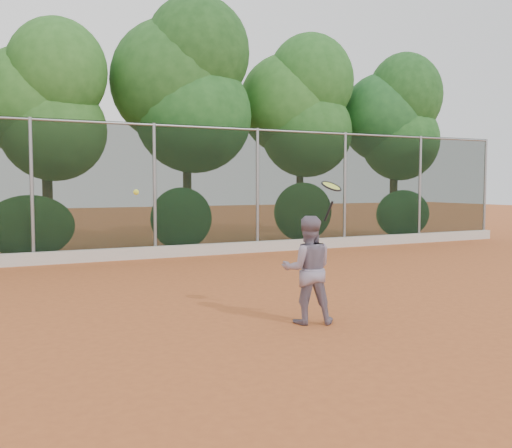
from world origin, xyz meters
name	(u,v)px	position (x,y,z in m)	size (l,w,h in m)	color
ground	(285,309)	(0.00, 0.00, 0.00)	(80.00, 80.00, 0.00)	#B2582A
concrete_curb	(157,252)	(0.00, 6.82, 0.15)	(24.00, 0.20, 0.30)	beige
tennis_player	(308,270)	(-0.14, -0.89, 0.74)	(0.72, 0.56, 1.49)	gray
chainlink_fence	(155,186)	(0.00, 7.00, 1.86)	(24.09, 0.09, 3.50)	black
foliage_backdrop	(115,97)	(-0.55, 8.98, 4.40)	(23.70, 3.63, 7.55)	#402C18
tennis_racket	(331,189)	(0.22, -0.90, 1.85)	(0.37, 0.36, 0.57)	black
tennis_ball_in_flight	(136,192)	(-2.39, -0.45, 1.82)	(0.07, 0.07, 0.07)	#E0EC35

